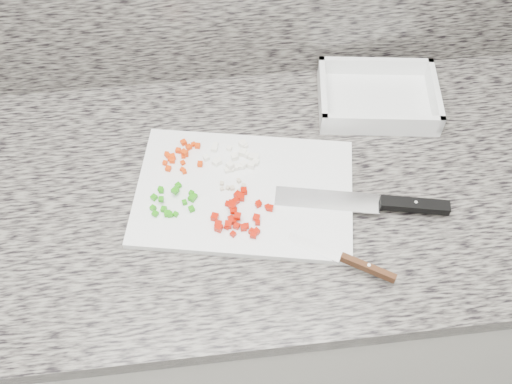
% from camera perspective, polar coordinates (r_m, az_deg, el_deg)
% --- Properties ---
extents(cabinet, '(3.92, 0.62, 0.86)m').
position_cam_1_polar(cabinet, '(1.49, -3.30, -10.01)').
color(cabinet, silver).
rests_on(cabinet, ground).
extents(countertop, '(3.96, 0.64, 0.04)m').
position_cam_1_polar(countertop, '(1.10, -4.42, -0.21)').
color(countertop, slate).
rests_on(countertop, cabinet).
extents(cutting_board, '(0.45, 0.34, 0.01)m').
position_cam_1_polar(cutting_board, '(1.06, -1.20, -0.03)').
color(cutting_board, white).
rests_on(cutting_board, countertop).
extents(carrot_pile, '(0.08, 0.08, 0.02)m').
position_cam_1_polar(carrot_pile, '(1.11, -7.47, 3.67)').
color(carrot_pile, red).
rests_on(carrot_pile, cutting_board).
extents(onion_pile, '(0.11, 0.08, 0.02)m').
position_cam_1_polar(onion_pile, '(1.10, -1.93, 3.46)').
color(onion_pile, white).
rests_on(onion_pile, cutting_board).
extents(green_pepper_pile, '(0.09, 0.07, 0.02)m').
position_cam_1_polar(green_pepper_pile, '(1.05, -8.30, -0.94)').
color(green_pepper_pile, '#218E0C').
rests_on(green_pepper_pile, cutting_board).
extents(red_pepper_pile, '(0.12, 0.11, 0.02)m').
position_cam_1_polar(red_pepper_pile, '(1.02, -1.76, -2.31)').
color(red_pepper_pile, '#AC1002').
rests_on(red_pepper_pile, cutting_board).
extents(garlic_pile, '(0.05, 0.03, 0.01)m').
position_cam_1_polar(garlic_pile, '(1.06, -2.35, 0.63)').
color(garlic_pile, beige).
rests_on(garlic_pile, cutting_board).
extents(chef_knife, '(0.31, 0.10, 0.02)m').
position_cam_1_polar(chef_knife, '(1.06, 12.72, -1.11)').
color(chef_knife, white).
rests_on(chef_knife, cutting_board).
extents(paring_knife, '(0.17, 0.12, 0.02)m').
position_cam_1_polar(paring_knife, '(0.99, 9.79, -6.96)').
color(paring_knife, white).
rests_on(paring_knife, cutting_board).
extents(tray, '(0.26, 0.21, 0.05)m').
position_cam_1_polar(tray, '(1.23, 12.03, 9.13)').
color(tray, white).
rests_on(tray, countertop).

